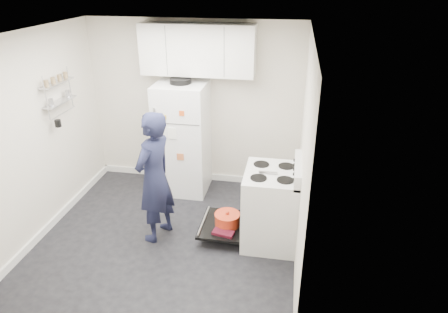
% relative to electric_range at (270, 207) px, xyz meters
% --- Properties ---
extents(room, '(3.21, 3.21, 2.51)m').
position_rel_electric_range_xyz_m(room, '(-1.29, -0.12, 0.74)').
color(room, black).
rests_on(room, ground).
extents(electric_range, '(0.66, 0.76, 1.10)m').
position_rel_electric_range_xyz_m(electric_range, '(0.00, 0.00, 0.00)').
color(electric_range, silver).
rests_on(electric_range, ground).
extents(open_oven_door, '(0.55, 0.70, 0.24)m').
position_rel_electric_range_xyz_m(open_oven_door, '(-0.55, -0.01, -0.27)').
color(open_oven_door, black).
rests_on(open_oven_door, ground).
extents(refrigerator, '(0.72, 0.74, 1.73)m').
position_rel_electric_range_xyz_m(refrigerator, '(-1.38, 1.10, 0.37)').
color(refrigerator, white).
rests_on(refrigerator, ground).
extents(upper_cabinets, '(1.60, 0.33, 0.70)m').
position_rel_electric_range_xyz_m(upper_cabinets, '(-1.16, 1.28, 1.63)').
color(upper_cabinets, silver).
rests_on(upper_cabinets, room).
extents(wall_shelf_rack, '(0.14, 0.60, 0.61)m').
position_rel_electric_range_xyz_m(wall_shelf_rack, '(-2.78, 0.34, 1.21)').
color(wall_shelf_rack, '#B2B2B7').
rests_on(wall_shelf_rack, room).
extents(person, '(0.56, 0.70, 1.66)m').
position_rel_electric_range_xyz_m(person, '(-1.39, -0.16, 0.36)').
color(person, '#191C37').
rests_on(person, ground).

